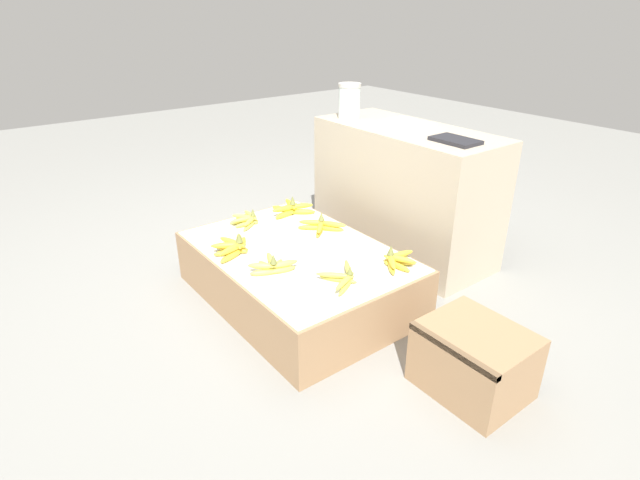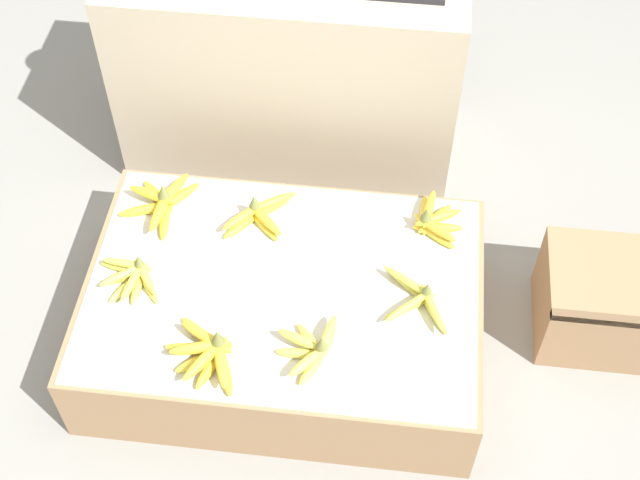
% 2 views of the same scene
% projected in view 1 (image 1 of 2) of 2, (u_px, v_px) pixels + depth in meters
% --- Properties ---
extents(ground_plane, '(10.00, 10.00, 0.00)m').
position_uv_depth(ground_plane, '(298.00, 298.00, 2.47)').
color(ground_plane, gray).
extents(display_platform, '(1.09, 0.76, 0.27)m').
position_uv_depth(display_platform, '(298.00, 274.00, 2.41)').
color(display_platform, '#997551').
rests_on(display_platform, ground_plane).
extents(back_vendor_table, '(1.07, 0.46, 0.72)m').
position_uv_depth(back_vendor_table, '(404.00, 191.00, 2.81)').
color(back_vendor_table, tan).
rests_on(back_vendor_table, ground_plane).
extents(wooden_crate, '(0.38, 0.31, 0.26)m').
position_uv_depth(wooden_crate, '(474.00, 360.00, 1.83)').
color(wooden_crate, '#997551').
rests_on(wooden_crate, ground_plane).
extents(banana_bunch_front_midleft, '(0.21, 0.23, 0.11)m').
position_uv_depth(banana_bunch_front_midleft, '(234.00, 247.00, 2.31)').
color(banana_bunch_front_midleft, gold).
rests_on(banana_bunch_front_midleft, display_platform).
extents(banana_bunch_front_midright, '(0.16, 0.21, 0.10)m').
position_uv_depth(banana_bunch_front_midright, '(272.00, 266.00, 2.15)').
color(banana_bunch_front_midright, '#DBCC4C').
rests_on(banana_bunch_front_midright, display_platform).
extents(banana_bunch_middle_left, '(0.20, 0.15, 0.08)m').
position_uv_depth(banana_bunch_middle_left, '(247.00, 220.00, 2.62)').
color(banana_bunch_middle_left, '#DBCC4C').
rests_on(banana_bunch_middle_left, display_platform).
extents(banana_bunch_middle_right, '(0.20, 0.21, 0.08)m').
position_uv_depth(banana_bunch_middle_right, '(344.00, 277.00, 2.07)').
color(banana_bunch_middle_right, gold).
rests_on(banana_bunch_middle_right, display_platform).
extents(banana_bunch_back_left, '(0.22, 0.24, 0.11)m').
position_uv_depth(banana_bunch_back_left, '(291.00, 208.00, 2.75)').
color(banana_bunch_back_left, yellow).
rests_on(banana_bunch_back_left, display_platform).
extents(banana_bunch_back_midleft, '(0.20, 0.19, 0.10)m').
position_uv_depth(banana_bunch_back_midleft, '(321.00, 226.00, 2.53)').
color(banana_bunch_back_midleft, gold).
rests_on(banana_bunch_back_midleft, display_platform).
extents(banana_bunch_back_right, '(0.15, 0.20, 0.10)m').
position_uv_depth(banana_bunch_back_right, '(396.00, 260.00, 2.20)').
color(banana_bunch_back_right, gold).
rests_on(banana_bunch_back_right, display_platform).
extents(glass_jar, '(0.13, 0.13, 0.20)m').
position_uv_depth(glass_jar, '(349.00, 101.00, 2.83)').
color(glass_jar, silver).
rests_on(glass_jar, back_vendor_table).
extents(foam_tray_white, '(0.25, 0.15, 0.02)m').
position_uv_depth(foam_tray_white, '(409.00, 123.00, 2.73)').
color(foam_tray_white, white).
rests_on(foam_tray_white, back_vendor_table).
extents(foam_tray_dark, '(0.22, 0.14, 0.02)m').
position_uv_depth(foam_tray_dark, '(455.00, 140.00, 2.38)').
color(foam_tray_dark, '#232328').
rests_on(foam_tray_dark, back_vendor_table).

